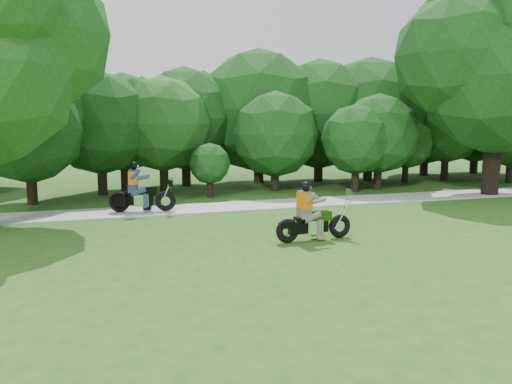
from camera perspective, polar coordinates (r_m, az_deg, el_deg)
ground at (r=13.47m, az=14.11°, el=-6.73°), size 100.00×100.00×0.00m
walkway at (r=20.52m, az=2.15°, el=-1.42°), size 60.00×2.20×0.06m
tree_line at (r=27.24m, az=0.12°, el=8.53°), size 40.80×11.55×7.64m
big_tree_east at (r=25.87m, az=25.27°, el=13.11°), size 9.07×6.89×10.46m
chopper_motorcycle at (r=14.31m, az=6.26°, el=-3.08°), size 2.41×0.67×1.72m
touring_motorcycle at (r=19.05m, az=-13.32°, el=-0.18°), size 2.46×1.03×1.88m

